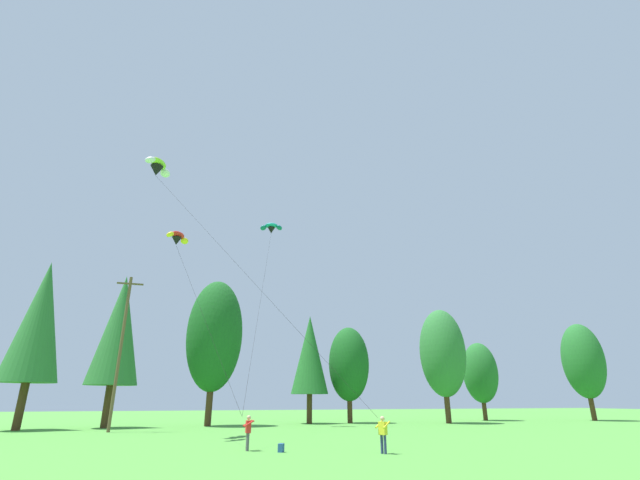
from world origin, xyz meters
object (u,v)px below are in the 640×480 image
backpack (281,448)px  parafoil_kite_far_teal (271,228)px  kite_flyer_mid (383,431)px  parafoil_kite_mid_lime_white (158,167)px  kite_flyer_near (248,430)px  parafoil_kite_high_red_yellow (177,238)px  utility_pole (121,347)px

backpack → parafoil_kite_far_teal: bearing=23.4°
kite_flyer_mid → parafoil_kite_mid_lime_white: 27.96m
parafoil_kite_mid_lime_white → parafoil_kite_far_teal: (11.92, 9.77, -0.47)m
kite_flyer_mid → parafoil_kite_far_teal: size_ratio=0.08×
backpack → kite_flyer_mid: bearing=-83.7°
kite_flyer_near → kite_flyer_mid: (6.05, -3.35, 0.00)m
parafoil_kite_mid_lime_white → backpack: parafoil_kite_mid_lime_white is taller
parafoil_kite_mid_lime_white → parafoil_kite_far_teal: 15.42m
kite_flyer_near → parafoil_kite_mid_lime_white: bearing=122.4°
backpack → kite_flyer_near: bearing=85.1°
parafoil_kite_high_red_yellow → kite_flyer_near: bearing=-59.4°
kite_flyer_near → backpack: 2.04m
kite_flyer_near → parafoil_kite_high_red_yellow: parafoil_kite_high_red_yellow is taller
kite_flyer_mid → parafoil_kite_mid_lime_white: (-13.08, 14.43, 20.06)m
utility_pole → parafoil_kite_high_red_yellow: 12.18m
kite_flyer_mid → parafoil_kite_high_red_yellow: (-10.77, 11.33, 12.80)m
parafoil_kite_far_teal → backpack: bearing=-98.8°
utility_pole → parafoil_kite_mid_lime_white: 15.66m
utility_pole → parafoil_kite_far_teal: bearing=15.6°
kite_flyer_near → kite_flyer_mid: 6.91m
kite_flyer_near → parafoil_kite_far_teal: parafoil_kite_far_teal is taller
utility_pole → kite_flyer_near: (8.42, -17.15, -5.69)m
kite_flyer_mid → parafoil_kite_high_red_yellow: bearing=133.5°
backpack → utility_pole: bearing=60.7°
parafoil_kite_mid_lime_white → backpack: (8.53, -12.22, -20.86)m
parafoil_kite_high_red_yellow → parafoil_kite_mid_lime_white: 8.23m
parafoil_kite_far_teal → parafoil_kite_high_red_yellow: bearing=-126.7°
utility_pole → parafoil_kite_high_red_yellow: bearing=-68.0°
utility_pole → kite_flyer_near: 19.93m
kite_flyer_mid → parafoil_kite_mid_lime_white: bearing=132.2°
utility_pole → backpack: (9.92, -18.28, -6.49)m
utility_pole → kite_flyer_mid: size_ratio=7.59×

